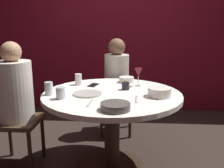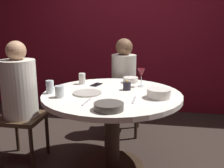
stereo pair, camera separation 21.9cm
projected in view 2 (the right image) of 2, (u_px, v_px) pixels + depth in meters
The scene contains 17 objects.
ground_plane at pixel (112, 168), 2.38m from camera, with size 8.00×8.00×0.00m, color #2D231E.
back_wall at pixel (132, 26), 3.78m from camera, with size 6.00×0.10×2.60m, color maroon.
dining_table at pixel (112, 111), 2.25m from camera, with size 1.22×1.22×0.74m.
seated_diner_left at pixel (19, 90), 2.36m from camera, with size 0.40×0.40×1.18m.
seated_diner_back at pixel (124, 76), 3.03m from camera, with size 0.40×0.40×1.17m.
candle_holder at pixel (127, 86), 2.30m from camera, with size 0.07×0.07×0.09m.
wine_glass at pixel (141, 73), 2.41m from camera, with size 0.08×0.08×0.18m.
dinner_plate at pixel (87, 93), 2.18m from camera, with size 0.25×0.25×0.01m, color #B2ADA3.
cell_phone at pixel (96, 85), 2.50m from camera, with size 0.07×0.14×0.01m, color black.
bowl_serving_large at pixel (109, 106), 1.77m from camera, with size 0.21×0.21×0.05m, color #4C4742.
bowl_salad_center at pixel (159, 93), 2.06m from camera, with size 0.19×0.19×0.07m, color silver.
bowl_small_white at pixel (131, 80), 2.60m from camera, with size 0.15×0.15×0.06m, color silver.
cup_near_candle at pixel (60, 92), 2.07m from camera, with size 0.08×0.08×0.10m, color silver.
cup_by_left_diner at pixel (82, 79), 2.53m from camera, with size 0.07×0.07×0.11m, color silver.
cup_by_right_diner at pixel (50, 87), 2.19m from camera, with size 0.07×0.07×0.11m, color silver.
fork_near_plate at pixel (86, 102), 1.94m from camera, with size 0.02×0.18×0.01m, color #B7B7BC.
knife_near_plate at pixel (134, 100), 2.00m from camera, with size 0.02×0.18×0.01m, color #B7B7BC.
Camera 2 is at (0.36, -2.10, 1.33)m, focal length 40.40 mm.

